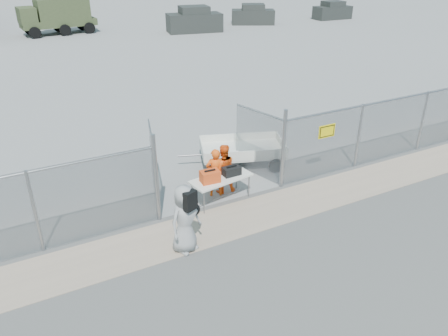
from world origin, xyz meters
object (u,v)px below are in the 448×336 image
security_worker_left (215,173)px  utility_trailer (242,152)px  security_worker_right (223,169)px  visitor (185,219)px  folding_table (221,189)px

security_worker_left → utility_trailer: bearing=-122.4°
security_worker_right → security_worker_left: bearing=29.8°
security_worker_right → visitor: size_ratio=0.87×
folding_table → utility_trailer: size_ratio=0.50×
utility_trailer → security_worker_left: bearing=-120.7°
security_worker_right → visitor: visitor is taller
visitor → security_worker_right: bearing=23.6°
security_worker_left → utility_trailer: security_worker_left is taller
security_worker_right → visitor: bearing=58.5°
folding_table → visitor: bearing=-146.3°
folding_table → visitor: 2.53m
folding_table → utility_trailer: (1.76, 1.84, 0.06)m
security_worker_right → utility_trailer: 2.05m
security_worker_left → visitor: 2.72m
security_worker_left → utility_trailer: (1.76, 1.49, -0.32)m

